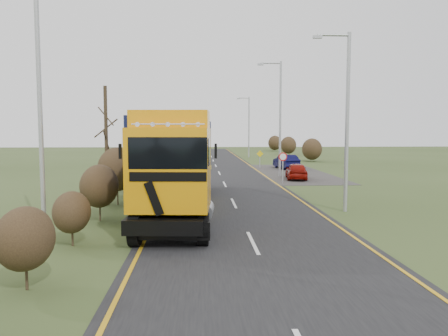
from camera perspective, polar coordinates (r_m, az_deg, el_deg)
ground at (r=18.95m, az=2.26°, el=-6.70°), size 160.00×160.00×0.00m
road at (r=28.79m, az=0.32°, el=-2.65°), size 8.00×120.00×0.02m
layby at (r=39.55m, az=8.82°, el=-0.62°), size 6.00×18.00×0.02m
lane_markings at (r=28.48m, az=0.36°, el=-2.69°), size 7.52×116.00×0.01m
hedgerow at (r=26.79m, az=-12.30°, el=0.12°), size 2.24×102.04×6.05m
lorry at (r=21.69m, az=-5.92°, el=1.58°), size 3.68×16.35×4.51m
car_red_hatchback at (r=34.35m, az=9.43°, el=-0.40°), size 2.04×3.98×1.30m
car_blue_sedan at (r=43.56m, az=8.11°, el=0.80°), size 2.04×4.37×1.39m
streetlight_near at (r=21.12m, az=15.56°, el=6.72°), size 1.77×0.18×8.29m
streetlight_mid at (r=36.45m, az=7.17°, el=7.09°), size 2.00×0.19×9.42m
streetlight_far at (r=61.40m, az=3.18°, el=5.71°), size 1.80×0.18×8.41m
left_pole at (r=16.22m, az=-22.98°, el=9.20°), size 0.16×0.16×10.28m
speed_sign at (r=31.50m, az=7.69°, el=0.79°), size 0.62×0.10×2.24m
warning_board at (r=43.98m, az=4.71°, el=1.38°), size 0.68×0.11×1.79m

